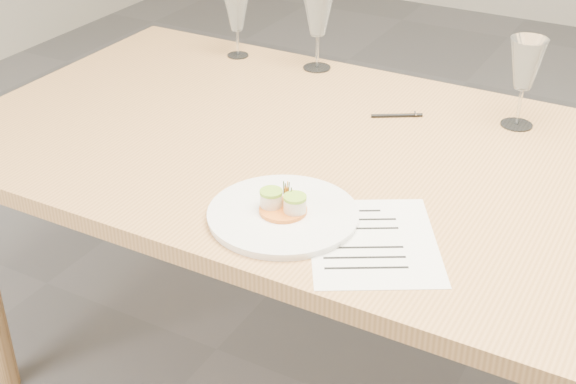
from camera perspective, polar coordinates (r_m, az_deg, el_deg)
The scene contains 7 objects.
dining_table at distance 1.77m, azimuth 12.16°, elevation -1.16°, with size 2.40×1.00×0.75m.
dinner_plate at distance 1.57m, azimuth -0.34°, elevation -1.53°, with size 0.30×0.30×0.08m.
recipe_sheet at distance 1.51m, azimuth 6.04°, elevation -3.50°, with size 0.36×0.38×0.00m.
ballpoint_pen at distance 2.00m, azimuth 7.77°, elevation 5.42°, with size 0.11×0.07×0.01m.
wine_glass_0 at distance 2.34m, azimuth -3.68°, elevation 12.47°, with size 0.07×0.07×0.18m.
wine_glass_1 at distance 2.24m, azimuth 2.14°, elevation 12.49°, with size 0.09×0.09×0.22m.
wine_glass_2 at distance 1.96m, azimuth 16.55°, elevation 8.61°, with size 0.09×0.09×0.22m.
Camera 1 is at (0.39, -1.48, 1.59)m, focal length 50.00 mm.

